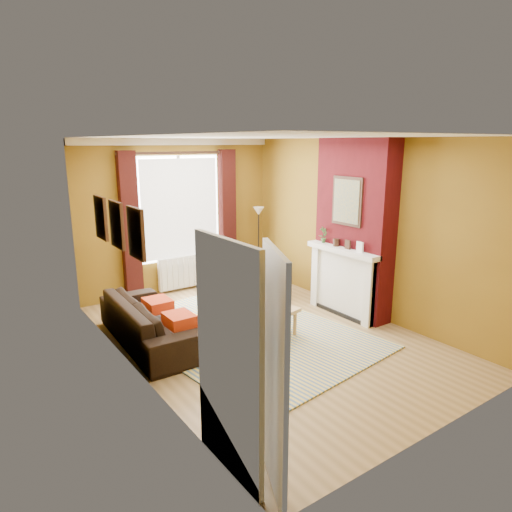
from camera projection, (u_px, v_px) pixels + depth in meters
The scene contains 12 objects.
ground at pixel (266, 336), 6.60m from camera, with size 5.50×5.50×0.00m, color olive.
room_walls at pixel (290, 235), 6.84m from camera, with size 3.82×5.54×2.83m.
striped_rug at pixel (244, 333), 6.69m from camera, with size 3.10×3.99×0.02m.
sofa at pixel (151, 321), 6.35m from camera, with size 2.16×0.84×0.63m, color black.
armchair at pixel (240, 278), 8.35m from camera, with size 0.96×0.84×0.62m, color black.
coffee_table at pixel (253, 306), 6.70m from camera, with size 0.94×1.41×0.43m.
wicker_stool at pixel (226, 279), 8.53m from camera, with size 0.47×0.47×0.48m.
floor_lamp at pixel (259, 223), 9.07m from camera, with size 0.25×0.25×1.49m.
book_a at pixel (263, 309), 6.44m from camera, with size 0.18×0.24×0.02m, color #999999.
book_b at pixel (232, 297), 6.94m from camera, with size 0.22×0.30×0.02m, color #999999.
mug at pixel (267, 301), 6.65m from camera, with size 0.11×0.11×0.10m, color #999999.
tv_remote at pixel (240, 300), 6.82m from camera, with size 0.12×0.15×0.02m.
Camera 1 is at (-3.61, -4.94, 2.73)m, focal length 32.00 mm.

